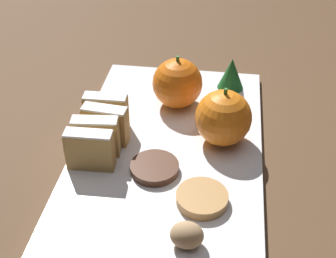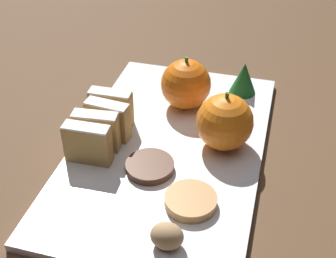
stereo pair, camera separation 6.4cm
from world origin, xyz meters
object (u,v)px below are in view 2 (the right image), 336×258
(orange_near, at_px, (225,122))
(walnut, at_px, (167,236))
(chocolate_cookie, at_px, (150,166))
(orange_far, at_px, (188,85))

(orange_near, bearing_deg, walnut, -98.82)
(walnut, bearing_deg, chocolate_cookie, 115.41)
(orange_far, relative_size, walnut, 2.28)
(orange_far, xyz_separation_m, walnut, (0.04, -0.28, -0.02))
(orange_near, xyz_separation_m, walnut, (-0.03, -0.19, -0.02))
(orange_near, xyz_separation_m, chocolate_cookie, (-0.08, -0.08, -0.03))
(orange_far, bearing_deg, orange_near, -49.74)
(orange_near, distance_m, walnut, 0.20)
(orange_near, bearing_deg, orange_far, 130.26)
(orange_far, bearing_deg, chocolate_cookie, -95.16)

